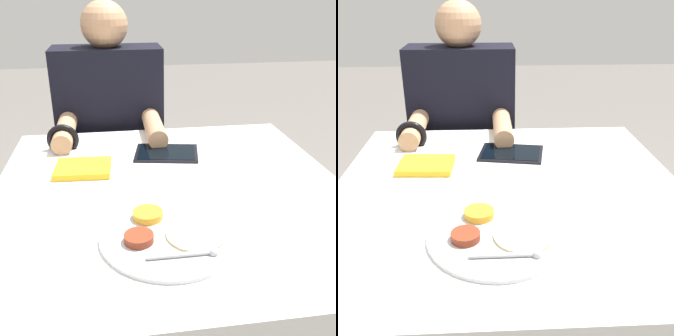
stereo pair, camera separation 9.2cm
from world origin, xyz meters
The scene contains 5 objects.
dining_table centered at (0.00, 0.00, 0.37)m, with size 0.99×1.01×0.73m.
thali_tray centered at (-0.04, -0.23, 0.74)m, with size 0.32×0.32×0.03m.
red_notebook centered at (-0.25, 0.15, 0.74)m, with size 0.17×0.14×0.02m.
tablet_device centered at (0.02, 0.25, 0.74)m, with size 0.23×0.19×0.01m.
person_diner centered at (-0.16, 0.66, 0.56)m, with size 0.44×0.49×1.21m.
Camera 2 is at (-0.06, -0.98, 1.25)m, focal length 42.00 mm.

